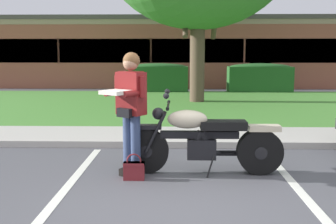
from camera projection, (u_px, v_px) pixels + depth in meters
ground_plane at (182, 200)px, 4.68m from camera, size 140.00×140.00×0.00m
curb_strip at (180, 144)px, 7.27m from camera, size 60.00×0.20×0.12m
concrete_walk at (180, 135)px, 8.12m from camera, size 60.00×1.50×0.08m
grass_lawn at (179, 105)px, 12.95m from camera, size 60.00×8.29×0.06m
stall_stripe_0 at (62, 193)px, 4.91m from camera, size 0.12×4.40×0.01m
stall_stripe_1 at (303, 195)px, 4.84m from camera, size 0.12×4.40×0.01m
motorcycle at (209, 140)px, 5.65m from camera, size 2.24×0.82×1.18m
rider_person at (130, 104)px, 5.48m from camera, size 0.61×0.67×1.70m
handbag at (134, 169)px, 5.41m from camera, size 0.28×0.13×0.36m
hedge_left at (158, 77)px, 17.05m from camera, size 2.55×0.90×1.24m
hedge_center_left at (260, 77)px, 16.94m from camera, size 2.66×0.90×1.24m
brick_building at (156, 52)px, 22.55m from camera, size 25.58×8.16×3.41m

